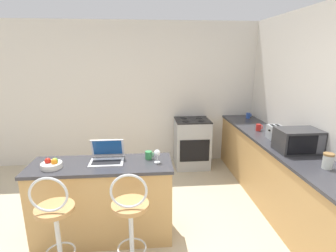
{
  "coord_description": "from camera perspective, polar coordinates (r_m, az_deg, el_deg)",
  "views": [
    {
      "loc": [
        0.14,
        -2.05,
        2.0
      ],
      "look_at": [
        0.47,
        1.69,
        0.99
      ],
      "focal_mm": 28.0,
      "sensor_mm": 36.0,
      "label": 1
    }
  ],
  "objects": [
    {
      "name": "wall_back",
      "position": [
        4.89,
        -6.66,
        6.7
      ],
      "size": [
        12.0,
        0.06,
        2.6
      ],
      "color": "silver",
      "rests_on": "ground_plane"
    },
    {
      "name": "breakfast_bar",
      "position": [
        3.1,
        -13.88,
        -15.54
      ],
      "size": [
        1.51,
        0.53,
        0.89
      ],
      "color": "tan",
      "rests_on": "ground_plane"
    },
    {
      "name": "counter_right",
      "position": [
        3.96,
        22.32,
        -9.26
      ],
      "size": [
        0.58,
        3.29,
        0.89
      ],
      "color": "tan",
      "rests_on": "ground_plane"
    },
    {
      "name": "bar_stool_near",
      "position": [
        2.7,
        -23.1,
        -20.05
      ],
      "size": [
        0.4,
        0.4,
        1.05
      ],
      "color": "silver",
      "rests_on": "ground_plane"
    },
    {
      "name": "bar_stool_far",
      "position": [
        2.58,
        -8.08,
        -20.67
      ],
      "size": [
        0.4,
        0.4,
        1.05
      ],
      "color": "silver",
      "rests_on": "ground_plane"
    },
    {
      "name": "laptop",
      "position": [
        2.94,
        -13.13,
        -6.3
      ],
      "size": [
        0.36,
        0.3,
        0.23
      ],
      "color": "silver",
      "rests_on": "breakfast_bar"
    },
    {
      "name": "microwave",
      "position": [
        3.47,
        26.46,
        -2.84
      ],
      "size": [
        0.49,
        0.34,
        0.27
      ],
      "color": "#2D2D30",
      "rests_on": "counter_right"
    },
    {
      "name": "toaster",
      "position": [
        3.85,
        22.44,
        -1.38
      ],
      "size": [
        0.2,
        0.25,
        0.19
      ],
      "color": "#9EA3A8",
      "rests_on": "counter_right"
    },
    {
      "name": "stove_range",
      "position": [
        4.85,
        5.22,
        -3.74
      ],
      "size": [
        0.61,
        0.57,
        0.9
      ],
      "color": "#9EA3A8",
      "rests_on": "ground_plane"
    },
    {
      "name": "mug_green",
      "position": [
        2.92,
        -4.19,
        -6.34
      ],
      "size": [
        0.09,
        0.07,
        0.09
      ],
      "color": "#338447",
      "rests_on": "breakfast_bar"
    },
    {
      "name": "mug_white",
      "position": [
        4.26,
        21.87,
        -0.55
      ],
      "size": [
        0.1,
        0.08,
        0.09
      ],
      "color": "white",
      "rests_on": "counter_right"
    },
    {
      "name": "mug_red",
      "position": [
        4.23,
        19.12,
        -0.29
      ],
      "size": [
        0.09,
        0.07,
        0.1
      ],
      "color": "red",
      "rests_on": "counter_right"
    },
    {
      "name": "fruit_bowl",
      "position": [
        2.94,
        -23.97,
        -7.64
      ],
      "size": [
        0.21,
        0.21,
        0.11
      ],
      "color": "silver",
      "rests_on": "breakfast_bar"
    },
    {
      "name": "storage_jar",
      "position": [
        3.12,
        31.47,
        -6.49
      ],
      "size": [
        0.11,
        0.11,
        0.16
      ],
      "color": "silver",
      "rests_on": "counter_right"
    },
    {
      "name": "wine_glass_short",
      "position": [
        2.8,
        -2.39,
        -5.99
      ],
      "size": [
        0.07,
        0.07,
        0.14
      ],
      "color": "silver",
      "rests_on": "breakfast_bar"
    },
    {
      "name": "mug_blue",
      "position": [
        5.03,
        17.09,
        2.2
      ],
      "size": [
        0.09,
        0.07,
        0.1
      ],
      "color": "#2D51AD",
      "rests_on": "counter_right"
    }
  ]
}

